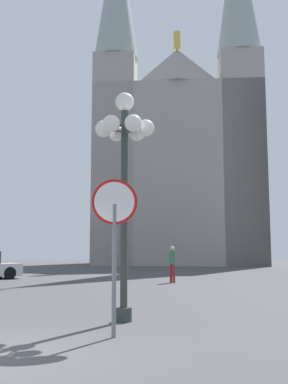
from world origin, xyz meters
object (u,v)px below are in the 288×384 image
(cathedral, at_px, (178,154))
(pedestrian_walking, at_px, (172,261))
(street_lamp, at_px, (124,154))
(stop_sign, at_px, (114,224))

(cathedral, distance_m, pedestrian_walking, 27.73)
(street_lamp, height_order, pedestrian_walking, street_lamp)
(stop_sign, xyz_separation_m, street_lamp, (-0.05, 1.78, 1.69))
(stop_sign, distance_m, pedestrian_walking, 13.42)
(street_lamp, bearing_deg, cathedral, 88.44)
(stop_sign, height_order, street_lamp, street_lamp)
(street_lamp, distance_m, pedestrian_walking, 11.91)
(cathedral, relative_size, street_lamp, 7.29)
(cathedral, xyz_separation_m, stop_sign, (-0.97, -39.01, -9.58))
(stop_sign, relative_size, pedestrian_walking, 1.67)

